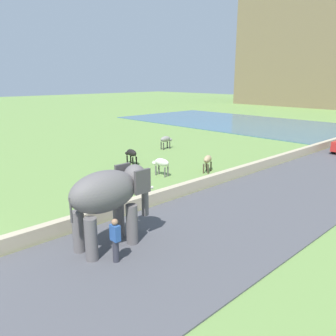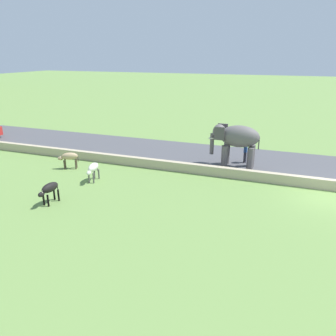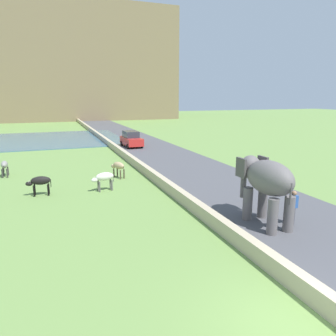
{
  "view_description": "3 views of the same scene",
  "coord_description": "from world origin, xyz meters",
  "px_view_note": "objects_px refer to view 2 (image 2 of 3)",
  "views": [
    {
      "loc": [
        13.31,
        -0.63,
        6.14
      ],
      "look_at": [
        0.62,
        11.37,
        1.5
      ],
      "focal_mm": 36.28,
      "sensor_mm": 36.0,
      "label": 1
    },
    {
      "loc": [
        -19.02,
        2.46,
        7.64
      ],
      "look_at": [
        -2.3,
        8.68,
        1.43
      ],
      "focal_mm": 35.47,
      "sensor_mm": 36.0,
      "label": 2
    },
    {
      "loc": [
        -5.39,
        -5.38,
        5.68
      ],
      "look_at": [
        0.8,
        11.07,
        1.72
      ],
      "focal_mm": 34.21,
      "sensor_mm": 36.0,
      "label": 3
    }
  ],
  "objects_px": {
    "person_beside_elephant": "(245,152)",
    "cow_black": "(49,189)",
    "elephant": "(236,139)",
    "cow_tan": "(69,157)",
    "cow_white": "(93,168)"
  },
  "relations": [
    {
      "from": "person_beside_elephant",
      "to": "cow_black",
      "type": "xyz_separation_m",
      "value": [
        -10.57,
        8.75,
        -0.04
      ]
    },
    {
      "from": "elephant",
      "to": "cow_black",
      "type": "height_order",
      "value": "elephant"
    },
    {
      "from": "elephant",
      "to": "cow_tan",
      "type": "relative_size",
      "value": 2.49
    },
    {
      "from": "cow_black",
      "to": "cow_tan",
      "type": "distance_m",
      "value": 5.71
    },
    {
      "from": "cow_black",
      "to": "person_beside_elephant",
      "type": "bearing_deg",
      "value": -39.6
    },
    {
      "from": "person_beside_elephant",
      "to": "cow_white",
      "type": "bearing_deg",
      "value": 129.58
    },
    {
      "from": "elephant",
      "to": "cow_tan",
      "type": "bearing_deg",
      "value": 112.1
    },
    {
      "from": "person_beside_elephant",
      "to": "cow_black",
      "type": "height_order",
      "value": "person_beside_elephant"
    },
    {
      "from": "cow_black",
      "to": "elephant",
      "type": "bearing_deg",
      "value": -40.81
    },
    {
      "from": "elephant",
      "to": "cow_white",
      "type": "relative_size",
      "value": 2.45
    },
    {
      "from": "elephant",
      "to": "person_beside_elephant",
      "type": "xyz_separation_m",
      "value": [
        1.11,
        -0.57,
        -1.16
      ]
    },
    {
      "from": "cow_white",
      "to": "cow_tan",
      "type": "height_order",
      "value": "same"
    },
    {
      "from": "cow_white",
      "to": "elephant",
      "type": "bearing_deg",
      "value": -53.29
    },
    {
      "from": "elephant",
      "to": "cow_black",
      "type": "xyz_separation_m",
      "value": [
        -9.47,
        8.18,
        -1.2
      ]
    },
    {
      "from": "cow_white",
      "to": "cow_black",
      "type": "height_order",
      "value": "same"
    }
  ]
}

